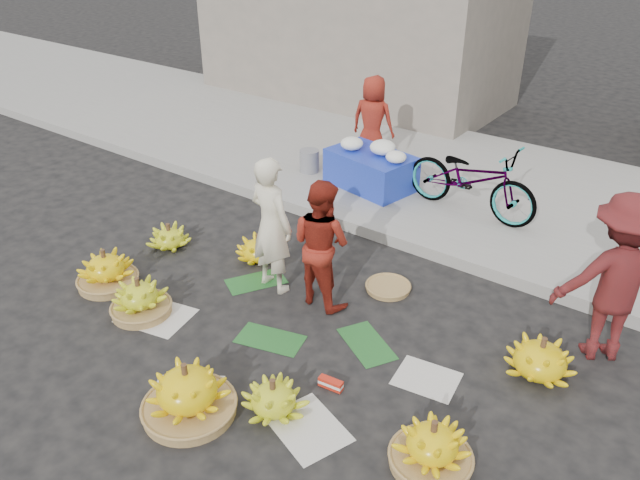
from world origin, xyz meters
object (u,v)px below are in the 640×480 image
Objects in this scene: banana_bunch_0 at (106,270)px; vendor_cream at (271,225)px; banana_bunch_4 at (432,446)px; bicycle at (472,179)px; flower_table at (371,168)px.

banana_bunch_0 is 1.93m from vendor_cream.
banana_bunch_0 is at bearing 178.36° from banana_bunch_4.
vendor_cream reaches higher than bicycle.
vendor_cream is at bearing 163.63° from bicycle.
vendor_cream is at bearing 155.02° from banana_bunch_4.
banana_bunch_0 is 0.36× the size of bicycle.
flower_table is 0.73× the size of bicycle.
vendor_cream reaches higher than banana_bunch_0.
banana_bunch_4 is 0.51× the size of flower_table.
vendor_cream is at bearing 35.71° from banana_bunch_0.
flower_table is (-2.99, 3.88, 0.22)m from banana_bunch_4.
flower_table is at bearing -73.11° from vendor_cream.
bicycle is (-1.51, 3.93, 0.41)m from banana_bunch_4.
flower_table is at bearing 74.27° from banana_bunch_0.
flower_table reaches higher than banana_bunch_4.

